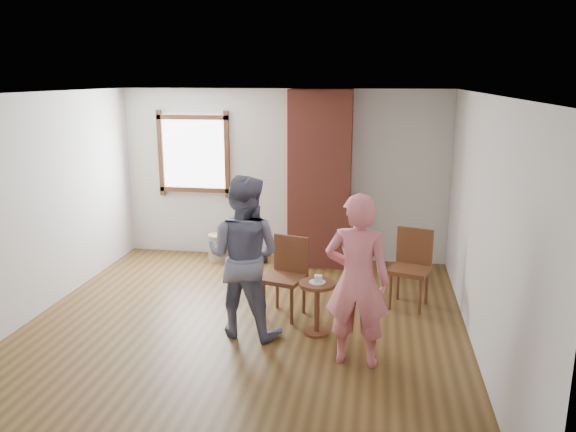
{
  "coord_description": "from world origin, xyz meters",
  "views": [
    {
      "loc": [
        1.45,
        -5.61,
        2.77
      ],
      "look_at": [
        0.4,
        0.8,
        1.15
      ],
      "focal_mm": 35.0,
      "sensor_mm": 36.0,
      "label": 1
    }
  ],
  "objects_px": {
    "stoneware_crock": "(218,247)",
    "person_pink": "(357,281)",
    "dining_chair_left": "(287,272)",
    "man": "(244,256)",
    "dining_chair_right": "(411,264)",
    "side_table": "(317,299)"
  },
  "relations": [
    {
      "from": "dining_chair_right",
      "to": "stoneware_crock",
      "type": "bearing_deg",
      "value": 171.45
    },
    {
      "from": "dining_chair_right",
      "to": "person_pink",
      "type": "xyz_separation_m",
      "value": [
        -0.6,
        -1.58,
        0.33
      ]
    },
    {
      "from": "man",
      "to": "person_pink",
      "type": "relative_size",
      "value": 1.03
    },
    {
      "from": "side_table",
      "to": "person_pink",
      "type": "height_order",
      "value": "person_pink"
    },
    {
      "from": "dining_chair_left",
      "to": "dining_chair_right",
      "type": "bearing_deg",
      "value": 34.73
    },
    {
      "from": "stoneware_crock",
      "to": "dining_chair_left",
      "type": "height_order",
      "value": "dining_chair_left"
    },
    {
      "from": "man",
      "to": "person_pink",
      "type": "distance_m",
      "value": 1.33
    },
    {
      "from": "dining_chair_left",
      "to": "dining_chair_right",
      "type": "height_order",
      "value": "dining_chair_right"
    },
    {
      "from": "side_table",
      "to": "man",
      "type": "height_order",
      "value": "man"
    },
    {
      "from": "stoneware_crock",
      "to": "man",
      "type": "xyz_separation_m",
      "value": [
        1.0,
        -2.42,
        0.68
      ]
    },
    {
      "from": "dining_chair_left",
      "to": "side_table",
      "type": "height_order",
      "value": "dining_chair_left"
    },
    {
      "from": "dining_chair_left",
      "to": "man",
      "type": "height_order",
      "value": "man"
    },
    {
      "from": "person_pink",
      "to": "stoneware_crock",
      "type": "bearing_deg",
      "value": -48.31
    },
    {
      "from": "dining_chair_left",
      "to": "person_pink",
      "type": "distance_m",
      "value": 1.41
    },
    {
      "from": "dining_chair_left",
      "to": "person_pink",
      "type": "bearing_deg",
      "value": -35.52
    },
    {
      "from": "stoneware_crock",
      "to": "side_table",
      "type": "bearing_deg",
      "value": -52.18
    },
    {
      "from": "man",
      "to": "stoneware_crock",
      "type": "bearing_deg",
      "value": -57.54
    },
    {
      "from": "stoneware_crock",
      "to": "man",
      "type": "relative_size",
      "value": 0.23
    },
    {
      "from": "dining_chair_right",
      "to": "man",
      "type": "height_order",
      "value": "man"
    },
    {
      "from": "stoneware_crock",
      "to": "man",
      "type": "distance_m",
      "value": 2.7
    },
    {
      "from": "stoneware_crock",
      "to": "person_pink",
      "type": "distance_m",
      "value": 3.72
    },
    {
      "from": "dining_chair_right",
      "to": "side_table",
      "type": "distance_m",
      "value": 1.45
    }
  ]
}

